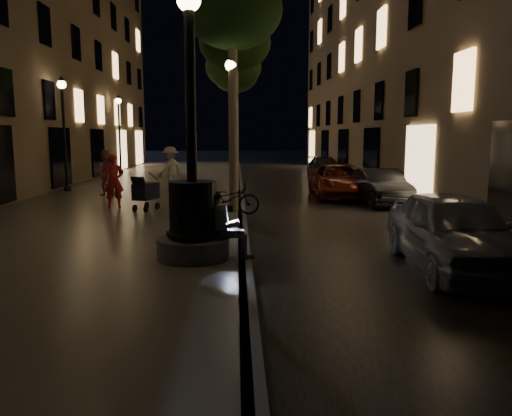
{
  "coord_description": "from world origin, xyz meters",
  "views": [
    {
      "loc": [
        -0.15,
        -7.5,
        2.57
      ],
      "look_at": [
        0.26,
        3.0,
        1.03
      ],
      "focal_mm": 35.0,
      "sensor_mm": 36.0,
      "label": 1
    }
  ],
  "objects_px": {
    "fountain_lamppost": "(193,207)",
    "pedestrian_white": "(170,168)",
    "seated_man_laptop": "(225,223)",
    "car_third": "(340,181)",
    "pedestrian_pink": "(105,173)",
    "pedestrian_red": "(114,181)",
    "tree_second": "(235,44)",
    "lamp_curb_c": "(234,124)",
    "lamp_curb_b": "(233,121)",
    "tree_third": "(233,68)",
    "bicycle": "(229,199)",
    "lamp_curb_a": "(231,113)",
    "car_rear": "(324,168)",
    "lamp_left_b": "(63,119)",
    "car_front": "(454,231)",
    "tree_far": "(235,75)",
    "lamp_curb_d": "(235,126)",
    "lamp_left_c": "(119,124)",
    "car_second": "(381,187)",
    "stroller": "(146,192)",
    "tree_near": "(232,10)"
  },
  "relations": [
    {
      "from": "seated_man_laptop",
      "to": "tree_second",
      "type": "relative_size",
      "value": 0.17
    },
    {
      "from": "lamp_curb_a",
      "to": "lamp_left_b",
      "type": "height_order",
      "value": "same"
    },
    {
      "from": "lamp_curb_a",
      "to": "pedestrian_red",
      "type": "bearing_deg",
      "value": 167.18
    },
    {
      "from": "tree_second",
      "to": "pedestrian_white",
      "type": "height_order",
      "value": "tree_second"
    },
    {
      "from": "tree_near",
      "to": "tree_far",
      "type": "bearing_deg",
      "value": 89.9
    },
    {
      "from": "tree_third",
      "to": "stroller",
      "type": "relative_size",
      "value": 5.92
    },
    {
      "from": "seated_man_laptop",
      "to": "lamp_curb_d",
      "type": "bearing_deg",
      "value": 89.83
    },
    {
      "from": "fountain_lamppost",
      "to": "tree_third",
      "type": "relative_size",
      "value": 0.72
    },
    {
      "from": "tree_near",
      "to": "pedestrian_white",
      "type": "bearing_deg",
      "value": 113.87
    },
    {
      "from": "tree_far",
      "to": "bicycle",
      "type": "relative_size",
      "value": 4.04
    },
    {
      "from": "tree_far",
      "to": "pedestrian_red",
      "type": "xyz_separation_m",
      "value": [
        -3.94,
        -17.12,
        -5.36
      ]
    },
    {
      "from": "lamp_curb_c",
      "to": "car_front",
      "type": "bearing_deg",
      "value": -79.07
    },
    {
      "from": "lamp_curb_d",
      "to": "pedestrian_white",
      "type": "relative_size",
      "value": 2.56
    },
    {
      "from": "lamp_curb_b",
      "to": "pedestrian_red",
      "type": "bearing_deg",
      "value": -118.44
    },
    {
      "from": "fountain_lamppost",
      "to": "pedestrian_white",
      "type": "relative_size",
      "value": 2.77
    },
    {
      "from": "seated_man_laptop",
      "to": "tree_third",
      "type": "xyz_separation_m",
      "value": [
        0.09,
        18.0,
        5.25
      ]
    },
    {
      "from": "car_rear",
      "to": "pedestrian_red",
      "type": "relative_size",
      "value": 2.51
    },
    {
      "from": "car_front",
      "to": "car_rear",
      "type": "relative_size",
      "value": 1.01
    },
    {
      "from": "tree_far",
      "to": "lamp_left_c",
      "type": "height_order",
      "value": "tree_far"
    },
    {
      "from": "tree_far",
      "to": "car_front",
      "type": "height_order",
      "value": "tree_far"
    },
    {
      "from": "lamp_left_c",
      "to": "car_front",
      "type": "xyz_separation_m",
      "value": [
        11.4,
        -22.27,
        -2.48
      ]
    },
    {
      "from": "fountain_lamppost",
      "to": "car_second",
      "type": "xyz_separation_m",
      "value": [
        6.2,
        8.76,
        -0.55
      ]
    },
    {
      "from": "lamp_curb_b",
      "to": "car_front",
      "type": "height_order",
      "value": "lamp_curb_b"
    },
    {
      "from": "seated_man_laptop",
      "to": "lamp_curb_a",
      "type": "bearing_deg",
      "value": 89.15
    },
    {
      "from": "tree_second",
      "to": "lamp_curb_c",
      "type": "xyz_separation_m",
      "value": [
        -0.1,
        10.0,
        -3.1
      ]
    },
    {
      "from": "lamp_curb_c",
      "to": "pedestrian_pink",
      "type": "distance_m",
      "value": 12.83
    },
    {
      "from": "lamp_left_b",
      "to": "tree_far",
      "type": "bearing_deg",
      "value": 59.11
    },
    {
      "from": "bicycle",
      "to": "car_second",
      "type": "bearing_deg",
      "value": -61.56
    },
    {
      "from": "fountain_lamppost",
      "to": "tree_near",
      "type": "relative_size",
      "value": 0.71
    },
    {
      "from": "fountain_lamppost",
      "to": "lamp_left_c",
      "type": "distance_m",
      "value": 23.0
    },
    {
      "from": "car_rear",
      "to": "pedestrian_pink",
      "type": "bearing_deg",
      "value": -135.84
    },
    {
      "from": "lamp_curb_a",
      "to": "car_second",
      "type": "distance_m",
      "value": 6.67
    },
    {
      "from": "lamp_curb_a",
      "to": "lamp_curb_b",
      "type": "xyz_separation_m",
      "value": [
        0.0,
        8.0,
        0.0
      ]
    },
    {
      "from": "lamp_curb_d",
      "to": "pedestrian_red",
      "type": "relative_size",
      "value": 2.75
    },
    {
      "from": "lamp_left_c",
      "to": "car_third",
      "type": "bearing_deg",
      "value": -43.58
    },
    {
      "from": "seated_man_laptop",
      "to": "pedestrian_red",
      "type": "height_order",
      "value": "pedestrian_red"
    },
    {
      "from": "lamp_curb_b",
      "to": "pedestrian_white",
      "type": "height_order",
      "value": "lamp_curb_b"
    },
    {
      "from": "pedestrian_red",
      "to": "tree_third",
      "type": "bearing_deg",
      "value": 53.36
    },
    {
      "from": "lamp_curb_c",
      "to": "pedestrian_pink",
      "type": "relative_size",
      "value": 2.66
    },
    {
      "from": "seated_man_laptop",
      "to": "pedestrian_pink",
      "type": "relative_size",
      "value": 0.71
    },
    {
      "from": "fountain_lamppost",
      "to": "car_front",
      "type": "distance_m",
      "value": 5.03
    },
    {
      "from": "seated_man_laptop",
      "to": "pedestrian_pink",
      "type": "bearing_deg",
      "value": 115.51
    },
    {
      "from": "fountain_lamppost",
      "to": "seated_man_laptop",
      "type": "relative_size",
      "value": 4.07
    },
    {
      "from": "pedestrian_pink",
      "to": "stroller",
      "type": "bearing_deg",
      "value": 103.43
    },
    {
      "from": "car_rear",
      "to": "pedestrian_pink",
      "type": "height_order",
      "value": "pedestrian_pink"
    },
    {
      "from": "tree_third",
      "to": "bicycle",
      "type": "height_order",
      "value": "tree_third"
    },
    {
      "from": "seated_man_laptop",
      "to": "car_third",
      "type": "relative_size",
      "value": 0.26
    },
    {
      "from": "tree_second",
      "to": "car_third",
      "type": "height_order",
      "value": "tree_second"
    },
    {
      "from": "tree_second",
      "to": "lamp_curb_c",
      "type": "relative_size",
      "value": 1.54
    },
    {
      "from": "fountain_lamppost",
      "to": "bicycle",
      "type": "relative_size",
      "value": 2.8
    }
  ]
}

